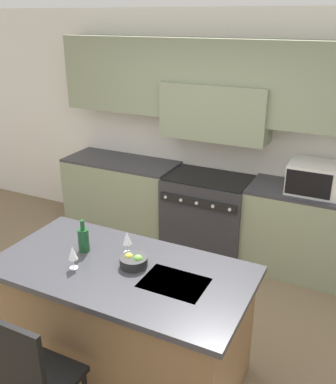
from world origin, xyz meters
The scene contains 11 objects.
ground_plane centered at (0.00, 0.00, 0.00)m, with size 10.00×10.00×0.00m, color #7A664C.
back_cabinetry centered at (0.00, 2.22, 1.61)m, with size 10.00×0.46×2.70m.
back_counter centered at (0.00, 1.97, 0.47)m, with size 3.79×0.62×0.95m.
range_stove centered at (0.00, 1.95, 0.46)m, with size 0.96×0.70×0.93m.
microwave centered at (1.14, 1.97, 1.10)m, with size 0.55×0.44×0.31m.
kitchen_island centered at (0.12, -0.10, 0.47)m, with size 1.87×0.96×0.94m.
island_chair centered at (-0.03, -0.90, 0.58)m, with size 0.42×0.40×1.04m.
wine_bottle centered at (-0.26, -0.02, 1.04)m, with size 0.08×0.08×0.26m.
wine_glass_near centered at (-0.18, -0.26, 1.06)m, with size 0.07×0.07×0.18m.
wine_glass_far centered at (0.05, 0.10, 1.06)m, with size 0.07×0.07×0.18m.
fruit_bowl centered at (0.19, -0.04, 0.98)m, with size 0.20×0.20×0.10m.
Camera 1 is at (1.58, -2.30, 2.61)m, focal length 40.00 mm.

